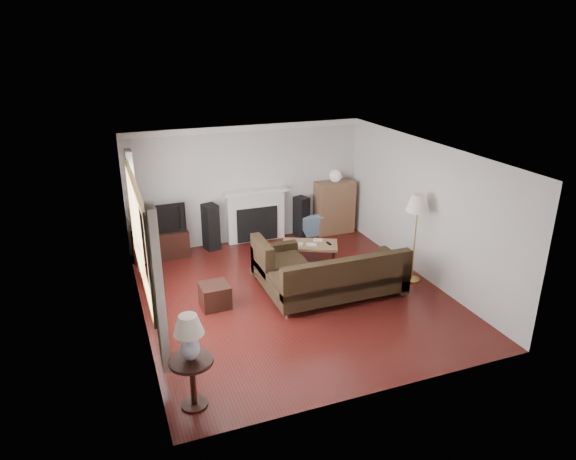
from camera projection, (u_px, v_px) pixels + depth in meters
name	position (u px, v px, depth m)	size (l,w,h in m)	color
room	(294.00, 228.00, 8.39)	(5.10, 5.60, 2.54)	#4C1410
window	(140.00, 234.00, 7.30)	(0.12, 2.74, 1.54)	olive
curtain_near	(158.00, 289.00, 6.04)	(0.10, 0.35, 2.10)	beige
curtain_far	(135.00, 211.00, 8.70)	(0.10, 0.35, 2.10)	beige
fireplace	(256.00, 215.00, 10.99)	(1.40, 0.26, 1.15)	white
tv_stand	(161.00, 244.00, 10.28)	(1.09, 0.49, 0.54)	black
television	(158.00, 218.00, 10.07)	(1.03, 0.13, 0.59)	black
speaker_left	(211.00, 227.00, 10.59)	(0.27, 0.32, 0.97)	black
speaker_right	(301.00, 217.00, 11.28)	(0.25, 0.30, 0.90)	black
bookshelf	(334.00, 207.00, 11.47)	(0.86, 0.41, 1.18)	brown
globe_lamp	(335.00, 176.00, 11.21)	(0.26, 0.26, 0.26)	white
sectional_sofa	(338.00, 276.00, 8.64)	(2.49, 1.82, 0.80)	black
coffee_table	(310.00, 253.00, 10.01)	(1.06, 0.58, 0.42)	#8F6744
footstool	(215.00, 295.00, 8.43)	(0.46, 0.46, 0.39)	black
floor_lamp	(415.00, 239.00, 9.10)	(0.42, 0.42, 1.63)	#B99340
side_table	(193.00, 383.00, 6.11)	(0.53, 0.53, 0.66)	black
table_lamp	(189.00, 338.00, 5.89)	(0.36, 0.36, 0.58)	silver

